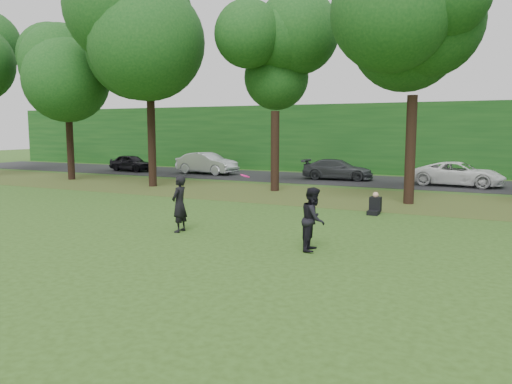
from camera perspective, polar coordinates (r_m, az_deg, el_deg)
ground at (r=12.60m, az=-11.03°, el=-7.69°), size 120.00×120.00×0.00m
leaf_litter at (r=24.08m, az=7.84°, el=-0.48°), size 60.00×7.00×0.01m
street at (r=31.74m, az=12.33°, el=1.29°), size 70.00×7.00×0.02m
far_hedge at (r=37.44m, az=14.61°, el=5.92°), size 70.00×3.00×5.00m
player_left at (r=15.73m, az=-8.75°, el=-1.35°), size 0.48×0.68×1.77m
player_right at (r=13.27m, az=6.58°, el=-3.09°), size 0.75×0.90×1.69m
parked_cars at (r=31.11m, az=11.01°, el=2.50°), size 35.57×3.60×1.51m
frisbee at (r=13.89m, az=-1.25°, el=1.86°), size 0.27×0.28×0.13m
seated_person at (r=19.46m, az=13.43°, el=-1.54°), size 0.42×0.73×0.83m
tree_line at (r=24.36m, az=7.33°, el=18.15°), size 55.30×7.90×12.31m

